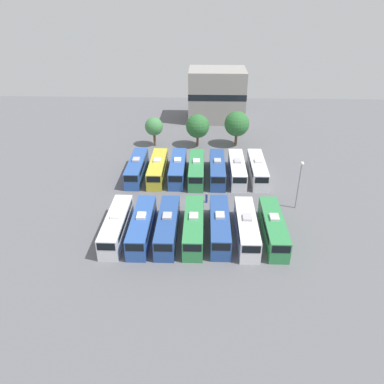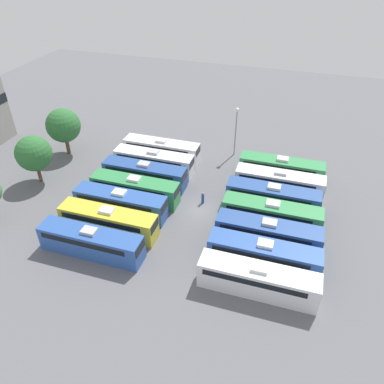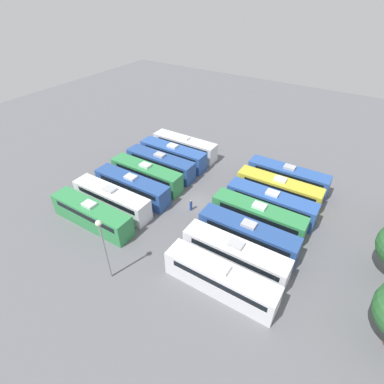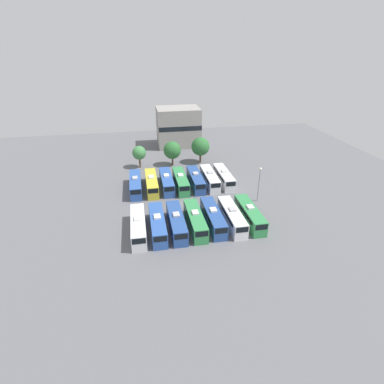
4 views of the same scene
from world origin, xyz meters
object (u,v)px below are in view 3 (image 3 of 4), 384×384
(bus_3, at_px, (147,174))
(bus_7, at_px, (288,176))
(bus_1, at_px, (173,154))
(bus_12, at_px, (235,254))
(bus_13, at_px, (221,279))
(bus_11, at_px, (248,234))
(bus_6, at_px, (92,214))
(bus_10, at_px, (258,216))
(light_pole, at_px, (103,241))
(bus_5, at_px, (112,199))
(bus_4, at_px, (132,186))
(worker_person, at_px, (191,205))
(bus_0, at_px, (185,146))
(bus_9, at_px, (271,203))
(bus_2, at_px, (161,164))
(bus_8, at_px, (279,189))

(bus_3, bearing_deg, bus_7, 120.80)
(bus_1, height_order, bus_12, same)
(bus_1, height_order, bus_13, same)
(bus_7, bearing_deg, bus_11, -0.14)
(bus_6, relative_size, bus_10, 1.00)
(bus_6, bearing_deg, light_pole, 58.34)
(bus_3, distance_m, bus_5, 7.19)
(bus_3, bearing_deg, bus_1, -178.78)
(bus_4, distance_m, bus_10, 17.86)
(bus_11, xyz_separation_m, worker_person, (-1.90, -9.03, -0.89))
(bus_10, height_order, worker_person, bus_10)
(bus_3, distance_m, light_pole, 17.86)
(bus_0, height_order, bus_9, same)
(bus_0, height_order, bus_3, same)
(bus_11, bearing_deg, light_pole, -40.54)
(bus_0, bearing_deg, bus_12, 45.70)
(bus_0, height_order, bus_13, same)
(bus_5, bearing_deg, bus_2, -179.80)
(bus_3, height_order, bus_7, same)
(bus_1, bearing_deg, bus_8, 89.77)
(worker_person, distance_m, light_pole, 14.62)
(bus_3, relative_size, bus_13, 1.00)
(bus_5, distance_m, bus_11, 18.45)
(bus_1, relative_size, bus_9, 1.00)
(bus_9, height_order, bus_11, same)
(bus_4, bearing_deg, bus_6, -1.84)
(bus_2, bearing_deg, bus_12, 59.38)
(bus_7, bearing_deg, bus_8, -1.28)
(bus_4, relative_size, worker_person, 7.02)
(bus_2, relative_size, bus_10, 1.00)
(bus_12, bearing_deg, bus_13, 2.82)
(bus_8, xyz_separation_m, bus_9, (3.61, 0.21, 0.00))
(bus_11, bearing_deg, bus_3, -101.50)
(bus_11, distance_m, bus_13, 7.17)
(bus_7, bearing_deg, bus_0, -89.44)
(bus_0, distance_m, bus_9, 19.71)
(bus_1, xyz_separation_m, bus_6, (17.92, 0.24, 0.00))
(bus_12, bearing_deg, worker_person, -120.83)
(bus_0, height_order, bus_7, same)
(bus_4, bearing_deg, light_pole, 31.98)
(bus_3, bearing_deg, bus_8, 111.29)
(bus_2, relative_size, bus_7, 1.00)
(bus_2, bearing_deg, worker_person, 59.59)
(bus_10, bearing_deg, bus_1, -111.41)
(bus_11, xyz_separation_m, light_pole, (11.94, -10.21, 3.68))
(bus_2, distance_m, light_pole, 21.09)
(bus_7, bearing_deg, bus_3, -59.20)
(bus_8, relative_size, bus_13, 1.00)
(bus_2, height_order, bus_8, same)
(bus_6, bearing_deg, bus_2, -179.29)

